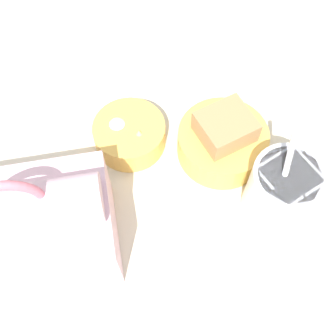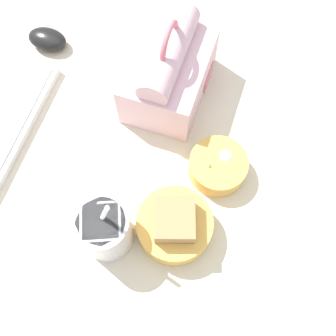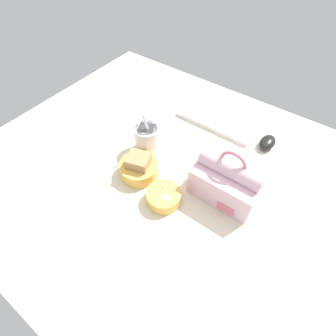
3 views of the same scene
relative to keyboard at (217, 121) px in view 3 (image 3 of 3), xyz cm
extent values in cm
cube|color=beige|center=(2.91, -31.36, -2.02)|extent=(140.00, 110.00, 2.00)
cube|color=silver|center=(0.00, 0.00, -0.12)|extent=(31.01, 11.09, 1.80)
cube|color=white|center=(0.00, 0.00, 0.93)|extent=(28.53, 9.09, 0.30)
cube|color=beige|center=(18.40, -27.69, 4.11)|extent=(19.95, 13.59, 10.26)
cylinder|color=beige|center=(18.40, -27.69, 10.79)|extent=(18.95, 5.64, 5.64)
cube|color=#DB707F|center=(21.89, -34.58, 1.80)|extent=(5.59, 0.30, 3.08)
torus|color=#DB707F|center=(18.40, -27.69, 13.33)|extent=(7.98, 1.00, 7.98)
cylinder|color=silver|center=(-12.96, -27.17, 4.16)|extent=(8.81, 8.81, 10.35)
cylinder|color=#C6892D|center=(-12.96, -27.17, 9.03)|extent=(7.75, 7.75, 0.60)
cylinder|color=silver|center=(-12.30, -27.61, 10.45)|extent=(0.70, 3.56, 11.72)
cylinder|color=#EAB24C|center=(-8.15, -37.49, 1.33)|extent=(12.86, 12.86, 4.69)
cube|color=#A87F51|center=(-8.15, -37.49, 3.91)|extent=(8.71, 8.30, 6.57)
cylinder|color=#EAB24C|center=(4.73, -41.48, 1.05)|extent=(10.46, 10.46, 4.14)
ellipsoid|color=white|center=(6.30, -42.26, 2.10)|extent=(2.85, 2.85, 3.35)
cone|color=#F4DB84|center=(3.42, -40.01, 2.19)|extent=(4.73, 4.73, 3.52)
sphere|color=#4C5623|center=(5.06, -44.65, 1.06)|extent=(1.26, 1.26, 1.26)
sphere|color=#4C5623|center=(5.50, -44.04, 1.06)|extent=(1.26, 1.26, 1.26)
sphere|color=#4C5623|center=(5.56, -43.29, 1.06)|extent=(1.26, 1.26, 1.26)
sphere|color=#4C5623|center=(5.22, -42.63, 1.06)|extent=(1.26, 1.26, 1.26)
ellipsoid|color=black|center=(20.98, -0.46, 0.78)|extent=(5.26, 8.14, 3.60)
camera|label=1|loc=(5.26, -7.52, 52.97)|focal=45.00mm
camera|label=2|loc=(-25.17, -42.02, 70.96)|focal=45.00mm
camera|label=3|loc=(31.50, -76.05, 67.86)|focal=28.00mm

